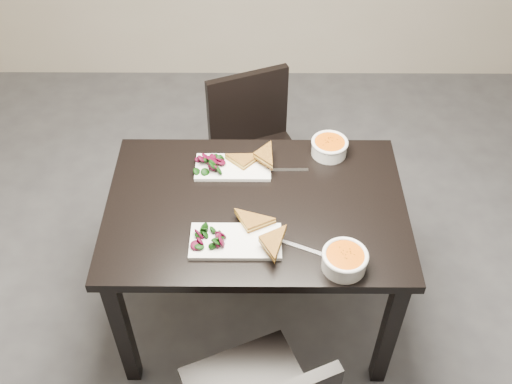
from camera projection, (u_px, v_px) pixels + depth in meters
room_shell at (445, 9)px, 1.27m from camera, size 5.02×5.02×2.81m
table at (256, 221)px, 2.43m from camera, size 1.20×0.80×0.75m
chair_far at (256, 146)px, 3.01m from camera, size 0.55×0.55×0.85m
plate_near at (236, 241)px, 2.21m from camera, size 0.34×0.17×0.02m
sandwich_near at (253, 232)px, 2.19m from camera, size 0.21×0.19×0.06m
salad_near at (208, 236)px, 2.19m from camera, size 0.11×0.10×0.05m
soup_bowl_near at (345, 259)px, 2.11m from camera, size 0.17×0.17×0.07m
cutlery_near at (301, 247)px, 2.20m from camera, size 0.17×0.09×0.00m
plate_far at (233, 167)px, 2.50m from camera, size 0.32×0.16×0.02m
sandwich_far at (248, 164)px, 2.46m from camera, size 0.20×0.20×0.05m
salad_far at (209, 162)px, 2.48m from camera, size 0.10×0.09×0.04m
soup_bowl_far at (329, 146)px, 2.54m from camera, size 0.16×0.16×0.07m
cutlery_far at (287, 170)px, 2.49m from camera, size 0.18×0.02×0.00m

